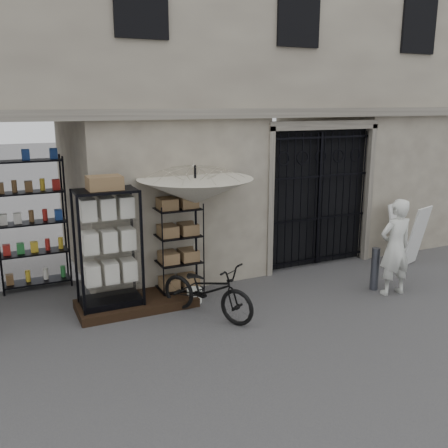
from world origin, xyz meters
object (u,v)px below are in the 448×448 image
white_bucket (194,295)px  shopkeeper (391,293)px  easel_sign (408,235)px  display_cabinet (109,254)px  bicycle (207,316)px  market_umbrella (195,184)px  wire_rack (178,251)px  steel_bollard (375,269)px

white_bucket → shopkeeper: 3.66m
easel_sign → white_bucket: bearing=161.9°
display_cabinet → bicycle: size_ratio=1.19×
market_umbrella → easel_sign: market_umbrella is taller
wire_rack → easel_sign: size_ratio=1.34×
wire_rack → shopkeeper: size_ratio=0.97×
steel_bollard → wire_rack: bearing=159.6°
display_cabinet → bicycle: display_cabinet is taller
wire_rack → steel_bollard: (3.44, -1.28, -0.44)m
steel_bollard → shopkeeper: bearing=-62.8°
white_bucket → shopkeeper: white_bucket is taller
bicycle → shopkeeper: bicycle is taller
market_umbrella → shopkeeper: 4.16m
steel_bollard → easel_sign: 1.91m
steel_bollard → easel_sign: size_ratio=0.63×
bicycle → steel_bollard: bicycle is taller
white_bucket → shopkeeper: size_ratio=0.15×
display_cabinet → shopkeeper: display_cabinet is taller
wire_rack → bicycle: (0.10, -1.06, -0.85)m
easel_sign → wire_rack: bearing=157.3°
easel_sign → display_cabinet: bearing=160.0°
wire_rack → white_bucket: (0.13, -0.42, -0.72)m
steel_bollard → bicycle: bearing=176.2°
display_cabinet → white_bucket: bearing=-1.8°
wire_rack → white_bucket: 0.84m
white_bucket → shopkeeper: bearing=-18.6°
white_bucket → bicycle: 0.65m
market_umbrella → white_bucket: market_umbrella is taller
wire_rack → steel_bollard: size_ratio=2.14×
wire_rack → steel_bollard: bearing=-2.3°
market_umbrella → white_bucket: (-0.15, -0.26, -1.94)m
market_umbrella → white_bucket: 1.96m
shopkeeper → bicycle: bearing=-4.9°
wire_rack → bicycle: 1.36m
white_bucket → steel_bollard: bearing=-14.6°
wire_rack → market_umbrella: (0.28, -0.16, 1.22)m
wire_rack → easel_sign: (5.11, -0.39, -0.18)m
steel_bollard → easel_sign: bearing=27.8°
display_cabinet → wire_rack: 1.32m
market_umbrella → bicycle: (-0.18, -0.90, -2.07)m
display_cabinet → steel_bollard: 4.89m
wire_rack → bicycle: wire_rack is taller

